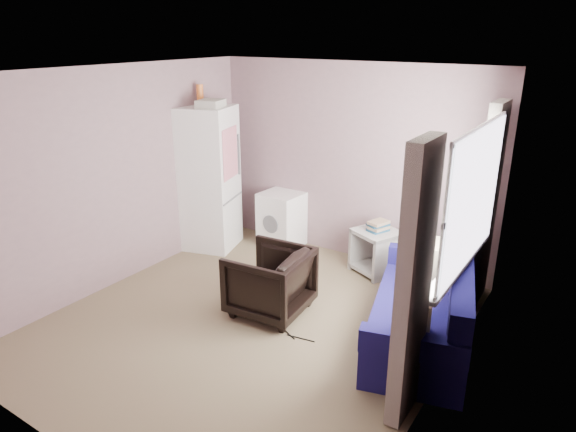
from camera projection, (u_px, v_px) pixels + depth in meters
name	position (u px, v px, depth m)	size (l,w,h in m)	color
room	(251.00, 208.00, 4.86)	(3.84, 4.24, 2.54)	#806F53
armchair	(270.00, 279.00, 5.37)	(0.76, 0.71, 0.78)	black
fridge	(209.00, 178.00, 6.87)	(0.83, 0.82, 2.19)	white
washing_machine	(282.00, 218.00, 7.10)	(0.56, 0.57, 0.76)	white
side_table	(377.00, 248.00, 6.30)	(0.65, 0.65, 0.68)	#A19F9D
sofa	(426.00, 314.00, 4.86)	(1.32, 2.04, 0.84)	navy
window_dressing	(458.00, 238.00, 4.54)	(0.17, 2.62, 2.18)	white
floor_cables	(294.00, 335.00, 5.06)	(0.46, 0.14, 0.01)	black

